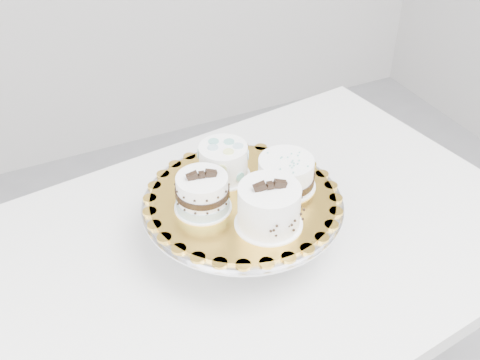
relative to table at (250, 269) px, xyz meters
name	(u,v)px	position (x,y,z in m)	size (l,w,h in m)	color
table	(250,269)	(0.00, 0.00, 0.00)	(1.23, 0.90, 0.75)	silver
cake_stand	(243,213)	(-0.02, 0.00, 0.16)	(0.38, 0.38, 0.10)	gray
cake_board	(243,198)	(-0.02, 0.00, 0.19)	(0.35, 0.35, 0.01)	orange
cake_swirl	(269,207)	(-0.01, -0.08, 0.23)	(0.13, 0.13, 0.10)	white
cake_banded	(202,194)	(-0.09, 0.01, 0.22)	(0.11, 0.11, 0.08)	white
cake_dots	(223,161)	(-0.02, 0.08, 0.23)	(0.12, 0.12, 0.07)	white
cake_ribbon	(286,174)	(0.07, 0.00, 0.22)	(0.12, 0.12, 0.06)	white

